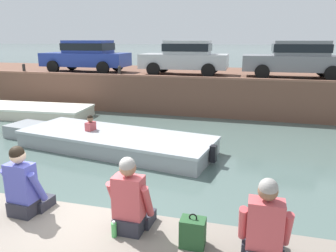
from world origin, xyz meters
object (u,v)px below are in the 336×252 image
(car_centre_grey, at_px, (297,58))
(person_seated_right, at_px, (130,202))
(mooring_bollard_west, at_px, (24,68))
(bottle_drink, at_px, (114,230))
(motorboat_passing, at_px, (107,140))
(car_leftmost_blue, at_px, (87,55))
(mooring_bollard_mid, at_px, (119,70))
(car_left_inner_silver, at_px, (185,56))
(backpack_on_ledge, at_px, (193,232))
(boat_moored_west_cream, at_px, (30,111))
(person_seated_middle, at_px, (264,230))
(person_seated_left, at_px, (24,187))

(car_centre_grey, height_order, person_seated_right, car_centre_grey)
(mooring_bollard_west, bearing_deg, bottle_drink, -48.17)
(motorboat_passing, bearing_deg, car_leftmost_blue, 122.32)
(mooring_bollard_mid, bearing_deg, car_left_inner_silver, 22.59)
(car_centre_grey, bearing_deg, backpack_on_ledge, -100.35)
(boat_moored_west_cream, height_order, person_seated_middle, person_seated_middle)
(person_seated_middle, relative_size, bottle_drink, 4.73)
(mooring_bollard_west, bearing_deg, person_seated_right, -47.21)
(person_seated_right, bearing_deg, motorboat_passing, 118.40)
(boat_moored_west_cream, distance_m, mooring_bollard_west, 3.08)
(car_centre_grey, xyz_separation_m, mooring_bollard_west, (-12.59, -1.16, -0.61))
(person_seated_middle, bearing_deg, car_centre_grey, 83.33)
(car_left_inner_silver, relative_size, person_seated_left, 4.13)
(motorboat_passing, distance_m, car_centre_grey, 8.81)
(car_centre_grey, bearing_deg, boat_moored_west_cream, -163.88)
(mooring_bollard_west, bearing_deg, motorboat_passing, -36.82)
(mooring_bollard_west, height_order, person_seated_left, mooring_bollard_west)
(bottle_drink, bearing_deg, boat_moored_west_cream, 132.28)
(person_seated_right, xyz_separation_m, backpack_on_ledge, (0.80, -0.12, -0.20))
(car_leftmost_blue, relative_size, person_seated_right, 4.41)
(person_seated_left, relative_size, backpack_on_ledge, 2.37)
(mooring_bollard_west, bearing_deg, boat_moored_west_cream, -50.17)
(car_left_inner_silver, xyz_separation_m, mooring_bollard_west, (-7.82, -1.16, -0.61))
(person_seated_middle, height_order, bottle_drink, person_seated_middle)
(car_left_inner_silver, distance_m, backpack_on_ledge, 12.08)
(mooring_bollard_west, bearing_deg, car_centre_grey, 5.25)
(boat_moored_west_cream, distance_m, person_seated_right, 11.67)
(car_left_inner_silver, height_order, mooring_bollard_west, car_left_inner_silver)
(person_seated_left, bearing_deg, backpack_on_ledge, -3.35)
(person_seated_middle, bearing_deg, mooring_bollard_west, 136.55)
(motorboat_passing, bearing_deg, person_seated_right, -61.60)
(person_seated_right, xyz_separation_m, person_seated_middle, (1.56, -0.19, 0.00))
(car_leftmost_blue, bearing_deg, backpack_on_ledge, -56.91)
(car_left_inner_silver, distance_m, person_seated_middle, 12.31)
(person_seated_left, distance_m, bottle_drink, 1.42)
(car_centre_grey, relative_size, mooring_bollard_mid, 9.67)
(car_left_inner_silver, bearing_deg, backpack_on_ledge, -77.34)
(person_seated_right, height_order, person_seated_middle, same)
(motorboat_passing, distance_m, car_leftmost_blue, 7.68)
(motorboat_passing, xyz_separation_m, person_seated_middle, (4.47, -5.57, 1.09))
(person_seated_right, relative_size, person_seated_middle, 1.00)
(car_leftmost_blue, relative_size, mooring_bollard_west, 9.56)
(person_seated_right, bearing_deg, bottle_drink, -123.92)
(mooring_bollard_west, distance_m, person_seated_middle, 15.45)
(car_left_inner_silver, relative_size, car_centre_grey, 0.93)
(bottle_drink, bearing_deg, person_seated_left, 171.15)
(person_seated_left, bearing_deg, car_left_inner_silver, 91.59)
(motorboat_passing, height_order, person_seated_right, person_seated_right)
(car_centre_grey, bearing_deg, bottle_drink, -104.61)
(mooring_bollard_mid, height_order, person_seated_right, mooring_bollard_mid)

